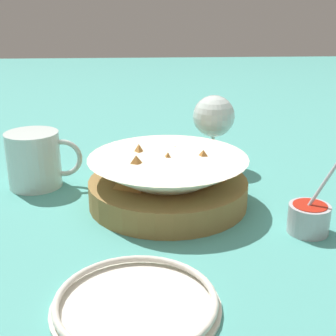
# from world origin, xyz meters

# --- Properties ---
(ground_plane) EXTENTS (4.00, 4.00, 0.00)m
(ground_plane) POSITION_xyz_m (0.00, 0.00, 0.00)
(ground_plane) COLOR teal
(food_basket) EXTENTS (0.26, 0.26, 0.09)m
(food_basket) POSITION_xyz_m (-0.02, 0.02, 0.04)
(food_basket) COLOR olive
(food_basket) RESTS_ON ground_plane
(sauce_cup) EXTENTS (0.07, 0.06, 0.12)m
(sauce_cup) POSITION_xyz_m (0.17, -0.10, 0.02)
(sauce_cup) COLOR #B7B7BC
(sauce_cup) RESTS_ON ground_plane
(wine_glass) EXTENTS (0.08, 0.08, 0.14)m
(wine_glass) POSITION_xyz_m (0.08, 0.19, 0.10)
(wine_glass) COLOR silver
(wine_glass) RESTS_ON ground_plane
(beer_mug) EXTENTS (0.13, 0.09, 0.10)m
(beer_mug) POSITION_xyz_m (-0.25, 0.10, 0.05)
(beer_mug) COLOR silver
(beer_mug) RESTS_ON ground_plane
(side_plate) EXTENTS (0.19, 0.19, 0.01)m
(side_plate) POSITION_xyz_m (-0.07, -0.26, 0.01)
(side_plate) COLOR silver
(side_plate) RESTS_ON ground_plane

